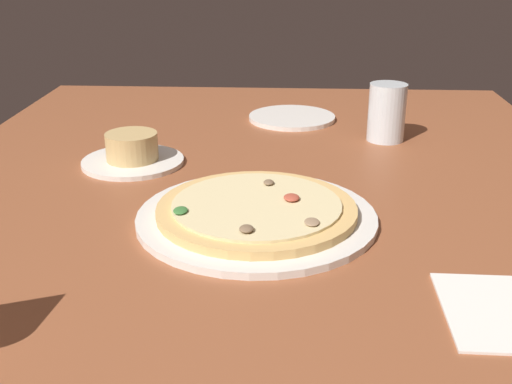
# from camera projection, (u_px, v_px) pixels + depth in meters

# --- Properties ---
(dining_table) EXTENTS (1.50, 1.10, 0.04)m
(dining_table) POSITION_uv_depth(u_px,v_px,m) (259.00, 216.00, 0.93)
(dining_table) COLOR brown
(dining_table) RESTS_ON ground
(pizza_main) EXTENTS (0.33, 0.33, 0.03)m
(pizza_main) POSITION_uv_depth(u_px,v_px,m) (253.00, 213.00, 0.86)
(pizza_main) COLOR silver
(pizza_main) RESTS_ON dining_table
(ramekin_on_saucer) EXTENTS (0.17, 0.17, 0.05)m
(ramekin_on_saucer) POSITION_uv_depth(u_px,v_px,m) (132.00, 153.00, 1.07)
(ramekin_on_saucer) COLOR silver
(ramekin_on_saucer) RESTS_ON dining_table
(water_glass) EXTENTS (0.07, 0.07, 0.11)m
(water_glass) POSITION_uv_depth(u_px,v_px,m) (386.00, 116.00, 1.19)
(water_glass) COLOR silver
(water_glass) RESTS_ON dining_table
(side_plate) EXTENTS (0.18, 0.18, 0.01)m
(side_plate) POSITION_uv_depth(u_px,v_px,m) (292.00, 118.00, 1.33)
(side_plate) COLOR silver
(side_plate) RESTS_ON dining_table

